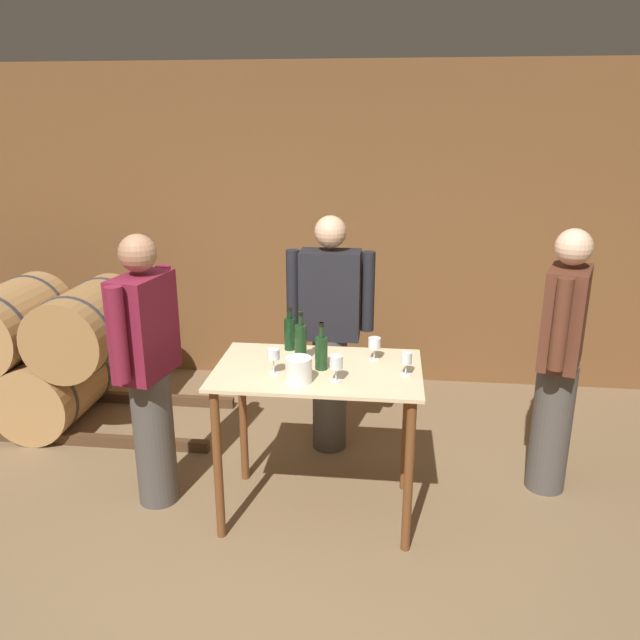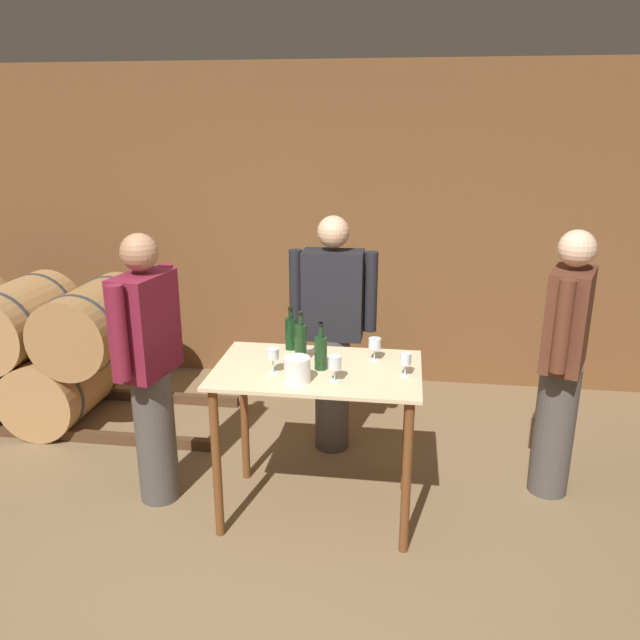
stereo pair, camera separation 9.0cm
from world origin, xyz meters
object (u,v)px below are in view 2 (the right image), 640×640
at_px(wine_bottle_left, 301,342).
at_px(wine_bottle_center, 321,352).
at_px(person_host, 563,361).
at_px(person_visitor_bearded, 149,366).
at_px(person_visitor_with_scarf, 333,331).
at_px(wine_bottle_far_left, 291,333).
at_px(wine_glass_near_right, 375,344).
at_px(wine_glass_far_side, 406,360).
at_px(wine_glass_near_center, 335,363).
at_px(ice_bucket, 297,370).
at_px(wine_glass_near_left, 273,355).

relative_size(wine_bottle_left, wine_bottle_center, 1.11).
xyz_separation_m(person_host, person_visitor_bearded, (-2.40, -0.41, -0.00)).
bearing_deg(person_visitor_with_scarf, wine_bottle_far_left, -110.75).
xyz_separation_m(wine_glass_near_right, person_visitor_with_scarf, (-0.32, 0.62, -0.14)).
distance_m(wine_bottle_center, person_host, 1.46).
bearing_deg(wine_bottle_center, person_visitor_bearded, 179.06).
bearing_deg(person_host, wine_bottle_center, -162.94).
bearing_deg(wine_glass_far_side, wine_bottle_left, 167.76).
bearing_deg(wine_bottle_far_left, wine_glass_near_center, -54.53).
distance_m(wine_bottle_far_left, person_visitor_with_scarf, 0.57).
height_order(wine_glass_near_right, ice_bucket, ice_bucket).
bearing_deg(wine_bottle_left, wine_glass_near_center, -48.46).
distance_m(wine_glass_near_center, ice_bucket, 0.20).
relative_size(wine_bottle_far_left, wine_bottle_center, 0.98).
distance_m(wine_bottle_center, wine_glass_far_side, 0.47).
bearing_deg(wine_bottle_left, person_host, 12.34).
relative_size(wine_glass_near_center, person_visitor_with_scarf, 0.09).
xyz_separation_m(wine_glass_far_side, person_host, (0.93, 0.46, -0.14)).
height_order(wine_bottle_far_left, wine_bottle_center, wine_bottle_center).
bearing_deg(wine_bottle_far_left, wine_glass_near_right, -12.58).
height_order(wine_glass_near_center, wine_glass_near_right, wine_glass_near_center).
height_order(wine_glass_near_left, wine_glass_near_right, wine_glass_near_left).
bearing_deg(wine_glass_far_side, person_visitor_with_scarf, 120.74).
bearing_deg(person_visitor_with_scarf, wine_bottle_left, -98.08).
distance_m(wine_glass_near_left, ice_bucket, 0.18).
xyz_separation_m(wine_bottle_far_left, wine_glass_near_left, (-0.03, -0.38, 0.00)).
bearing_deg(wine_glass_near_center, wine_glass_far_side, 18.69).
bearing_deg(person_host, person_visitor_with_scarf, 165.42).
xyz_separation_m(wine_bottle_left, ice_bucket, (0.03, -0.29, -0.05)).
relative_size(wine_bottle_center, wine_glass_far_side, 2.08).
bearing_deg(wine_bottle_center, wine_glass_near_left, -158.98).
distance_m(wine_bottle_left, wine_glass_far_side, 0.61).
xyz_separation_m(wine_bottle_far_left, wine_glass_near_right, (0.51, -0.11, -0.01)).
bearing_deg(wine_glass_near_right, person_host, 12.92).
relative_size(wine_bottle_left, wine_glass_near_left, 2.11).
xyz_separation_m(wine_bottle_left, wine_glass_near_left, (-0.12, -0.19, -0.01)).
bearing_deg(ice_bucket, person_host, 22.62).
bearing_deg(wine_glass_near_left, wine_bottle_far_left, 85.80).
height_order(wine_bottle_center, wine_glass_near_left, wine_bottle_center).
distance_m(wine_bottle_left, person_host, 1.56).
bearing_deg(wine_glass_near_left, ice_bucket, -32.80).
bearing_deg(person_visitor_with_scarf, ice_bucket, -94.01).
relative_size(wine_bottle_center, person_visitor_bearded, 0.16).
height_order(wine_glass_near_left, person_host, person_host).
distance_m(wine_bottle_left, wine_glass_near_right, 0.42).
relative_size(wine_glass_near_right, person_visitor_bearded, 0.08).
xyz_separation_m(wine_glass_near_right, ice_bucket, (-0.39, -0.37, -0.03)).
xyz_separation_m(wine_bottle_left, person_host, (1.52, 0.33, -0.16)).
xyz_separation_m(wine_glass_far_side, ice_bucket, (-0.56, -0.16, -0.02)).
xyz_separation_m(wine_bottle_far_left, wine_bottle_left, (0.09, -0.19, 0.01)).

